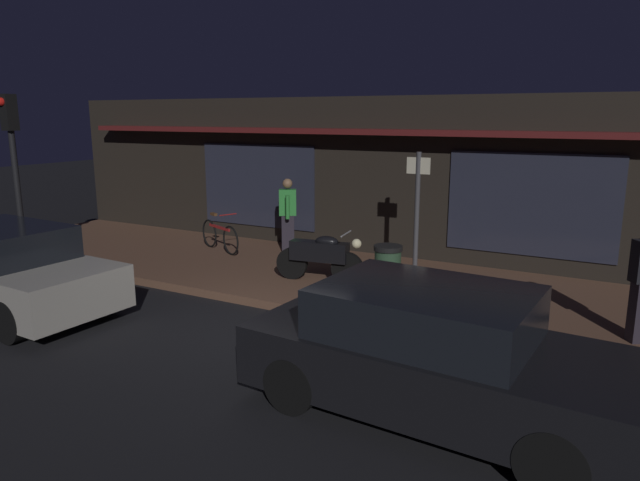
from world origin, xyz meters
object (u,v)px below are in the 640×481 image
(person_photographer, at_px, (288,214))
(parked_car_near, at_px, (4,270))
(trash_bin, at_px, (387,272))
(parked_car_far, at_px, (433,353))
(traffic_light_pole, at_px, (13,152))
(motorcycle, at_px, (321,256))
(bicycle_parked, at_px, (220,236))
(sign_post, at_px, (417,209))

(person_photographer, bearing_deg, parked_car_near, -112.49)
(trash_bin, distance_m, parked_car_far, 3.57)
(person_photographer, bearing_deg, traffic_light_pole, -138.13)
(person_photographer, distance_m, traffic_light_pole, 5.69)
(trash_bin, distance_m, traffic_light_pole, 7.77)
(person_photographer, bearing_deg, parked_car_far, -45.76)
(trash_bin, xyz_separation_m, traffic_light_pole, (-7.38, -1.55, 1.86))
(motorcycle, distance_m, trash_bin, 1.53)
(trash_bin, bearing_deg, traffic_light_pole, -168.14)
(motorcycle, bearing_deg, parked_car_far, -46.68)
(trash_bin, height_order, traffic_light_pole, traffic_light_pole)
(traffic_light_pole, bearing_deg, trash_bin, 11.86)
(parked_car_near, height_order, parked_car_far, same)
(motorcycle, height_order, bicycle_parked, motorcycle)
(parked_car_far, bearing_deg, traffic_light_pole, 170.49)
(trash_bin, relative_size, parked_car_near, 0.22)
(motorcycle, xyz_separation_m, parked_car_near, (-4.00, -3.57, 0.06))
(sign_post, relative_size, parked_car_far, 0.57)
(bicycle_parked, xyz_separation_m, sign_post, (4.71, -0.10, 1.00))
(traffic_light_pole, distance_m, parked_car_far, 9.47)
(motorcycle, relative_size, parked_car_far, 0.40)
(trash_bin, bearing_deg, parked_car_far, -59.90)
(sign_post, relative_size, traffic_light_pole, 0.67)
(motorcycle, xyz_separation_m, parked_car_far, (3.27, -3.47, 0.06))
(motorcycle, distance_m, bicycle_parked, 3.40)
(motorcycle, relative_size, trash_bin, 1.83)
(person_photographer, relative_size, sign_post, 0.70)
(bicycle_parked, xyz_separation_m, person_photographer, (1.42, 0.67, 0.52))
(parked_car_near, bearing_deg, sign_post, 39.62)
(motorcycle, height_order, parked_car_near, parked_car_near)
(person_photographer, height_order, traffic_light_pole, traffic_light_pole)
(bicycle_parked, height_order, person_photographer, person_photographer)
(trash_bin, height_order, parked_car_near, parked_car_near)
(parked_car_near, bearing_deg, bicycle_parked, 80.54)
(trash_bin, bearing_deg, motorcycle, 165.46)
(motorcycle, bearing_deg, parked_car_near, -138.22)
(parked_car_far, bearing_deg, trash_bin, 120.10)
(person_photographer, xyz_separation_m, sign_post, (3.29, -0.77, 0.48))
(motorcycle, distance_m, traffic_light_pole, 6.47)
(bicycle_parked, xyz_separation_m, traffic_light_pole, (-2.67, -3.01, 1.97))
(motorcycle, height_order, parked_car_far, parked_car_far)
(bicycle_parked, height_order, parked_car_near, parked_car_near)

